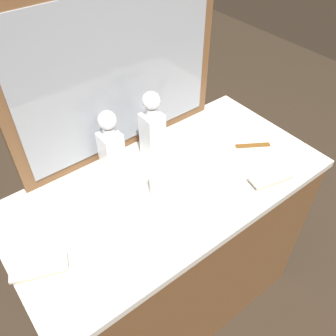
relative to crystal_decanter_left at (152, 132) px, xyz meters
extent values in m
plane|color=#2D2319|center=(-0.05, -0.16, -0.96)|extent=(6.00, 6.00, 0.00)
cube|color=brown|center=(-0.05, -0.16, -0.55)|extent=(1.13, 0.57, 0.82)
cube|color=silver|center=(-0.05, -0.16, -0.13)|extent=(1.16, 0.59, 0.03)
cube|color=brown|center=(-0.05, 0.12, 0.20)|extent=(0.83, 0.03, 0.63)
cube|color=gray|center=(-0.05, 0.11, 0.20)|extent=(0.75, 0.01, 0.55)
cube|color=white|center=(0.00, 0.00, -0.02)|extent=(0.07, 0.07, 0.19)
cube|color=brown|center=(0.00, 0.00, -0.05)|extent=(0.06, 0.06, 0.13)
cylinder|color=white|center=(0.00, 0.00, 0.09)|extent=(0.04, 0.04, 0.03)
sphere|color=white|center=(0.00, 0.00, 0.14)|extent=(0.06, 0.06, 0.06)
cube|color=white|center=(-0.16, 0.03, -0.03)|extent=(0.07, 0.07, 0.16)
cube|color=brown|center=(-0.16, 0.03, -0.06)|extent=(0.06, 0.06, 0.11)
cylinder|color=white|center=(-0.16, 0.03, 0.06)|extent=(0.04, 0.04, 0.03)
sphere|color=white|center=(-0.16, 0.03, 0.11)|extent=(0.07, 0.07, 0.07)
cylinder|color=white|center=(-0.10, -0.18, -0.06)|extent=(0.08, 0.08, 0.10)
cylinder|color=silver|center=(-0.10, -0.18, -0.11)|extent=(0.07, 0.07, 0.01)
cube|color=#B7A88C|center=(-0.55, -0.20, -0.11)|extent=(0.15, 0.10, 0.01)
cube|color=beige|center=(-0.55, -0.20, -0.09)|extent=(0.17, 0.11, 0.01)
cube|color=#B7A88C|center=(0.26, -0.37, -0.11)|extent=(0.16, 0.08, 0.01)
cube|color=beige|center=(0.26, -0.37, -0.09)|extent=(0.18, 0.09, 0.01)
cylinder|color=silver|center=(0.14, -0.11, -0.11)|extent=(0.08, 0.08, 0.01)
cube|color=brown|center=(0.35, -0.20, -0.11)|extent=(0.13, 0.09, 0.01)
camera|label=1|loc=(-0.59, -0.86, 0.81)|focal=38.20mm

